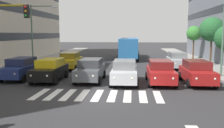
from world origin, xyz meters
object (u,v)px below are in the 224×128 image
Objects in this scene: car_4 at (50,70)px; car_0 at (197,72)px; car_1 at (160,72)px; bus_behind_traffic at (129,46)px; street_tree_2 at (212,30)px; car_5 at (21,68)px; car_2 at (125,72)px; street_lamp_right at (36,28)px; car_row2_1 at (177,60)px; street_lamp_left at (218,25)px; street_tree_3 at (194,33)px; car_row2_0 at (70,60)px; car_3 at (90,70)px.

car_0 is at bearing 179.04° from car_4.
car_0 is at bearing -178.15° from car_1.
street_tree_2 is at bearing 139.43° from bus_behind_traffic.
car_0 is 13.80m from car_5.
car_0 is at bearing -176.98° from car_2.
bus_behind_traffic is at bearing -140.61° from street_lamp_right.
street_lamp_right is at bearing -3.73° from car_row2_1.
car_0 is 1.00× the size of car_5.
car_2 is at bearing 172.63° from car_5.
street_lamp_left is 13.85m from street_tree_3.
car_4 is (8.48, -0.27, 0.00)m from car_1.
car_0 and car_row2_0 have the same top height.
street_tree_2 is (-9.24, 7.91, 2.27)m from bus_behind_traffic.
car_row2_1 is at bearing -152.81° from car_5.
car_1 and car_5 have the same top height.
car_5 is 0.66× the size of street_lamp_right.
car_2 is at bearing 61.74° from street_tree_3.
car_5 is at bearing 41.86° from street_tree_3.
car_2 is at bearing 57.01° from car_row2_1.
street_lamp_right reaches higher than car_5.
car_2 is at bearing 175.45° from car_4.
car_1 is at bearing 68.94° from street_tree_3.
street_tree_3 is at bearing -118.26° from car_2.
car_4 is 18.32m from bus_behind_traffic.
street_tree_3 is (-3.75, -16.52, 2.83)m from car_0.
street_tree_2 is (-1.71, -6.84, -0.25)m from street_lamp_left.
street_lamp_right is (7.77, -8.54, 3.44)m from car_3.
car_row2_1 is 0.64× the size of street_lamp_left.
car_1 is 1.00× the size of car_4.
car_row2_1 is at bearing -136.81° from car_3.
car_5 is 23.70m from street_tree_3.
car_0 and car_5 have the same top height.
bus_behind_traffic is at bearing -98.90° from car_3.
car_1 is at bearing 55.74° from street_tree_2.
car_3 is at bearing 53.99° from street_tree_3.
car_3 is 1.00× the size of car_row2_1.
car_3 is at bearing 175.92° from car_5.
car_3 is at bearing 43.19° from car_row2_1.
car_row2_0 is 0.64× the size of street_lamp_left.
car_4 is 13.57m from car_row2_1.
car_2 is at bearing 130.64° from car_row2_0.
car_5 and car_row2_0 have the same top height.
car_3 is (7.96, -0.40, 0.00)m from car_0.
street_lamp_right is (1.96, -8.12, 3.44)m from car_5.
car_0 and car_4 have the same top height.
car_5 is (13.77, -0.82, 0.00)m from car_0.
car_3 is at bearing 117.64° from car_row2_0.
car_2 and car_row2_0 have the same top height.
street_lamp_right is at bearing -26.87° from car_row2_0.
street_lamp_left reaches higher than car_4.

